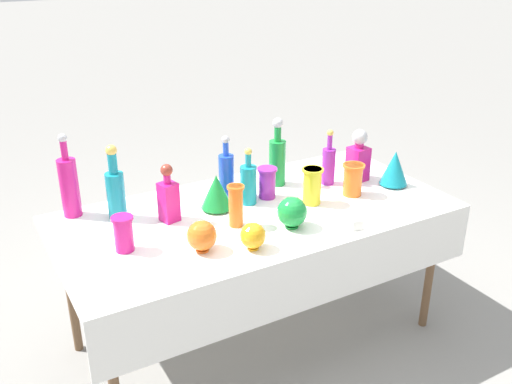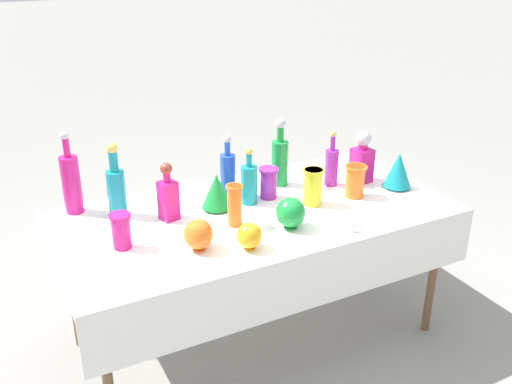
# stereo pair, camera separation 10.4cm
# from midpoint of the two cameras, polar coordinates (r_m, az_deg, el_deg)

# --- Properties ---
(ground_plane) EXTENTS (40.00, 40.00, 0.00)m
(ground_plane) POSITION_cam_midpoint_polar(r_m,az_deg,el_deg) (3.20, -0.96, -14.21)
(ground_plane) COLOR gray
(display_table) EXTENTS (1.93, 0.95, 0.76)m
(display_table) POSITION_cam_midpoint_polar(r_m,az_deg,el_deg) (2.80, -0.74, -3.18)
(display_table) COLOR white
(display_table) RESTS_ON ground
(tall_bottle_0) EXTENTS (0.08, 0.08, 0.29)m
(tall_bottle_0) POSITION_cam_midpoint_polar(r_m,az_deg,el_deg) (2.83, -1.81, 0.91)
(tall_bottle_0) COLOR teal
(tall_bottle_0) RESTS_ON display_table
(tall_bottle_1) EXTENTS (0.09, 0.09, 0.41)m
(tall_bottle_1) POSITION_cam_midpoint_polar(r_m,az_deg,el_deg) (2.85, -19.18, 0.66)
(tall_bottle_1) COLOR #C61972
(tall_bottle_1) RESTS_ON display_table
(tall_bottle_2) EXTENTS (0.07, 0.07, 0.31)m
(tall_bottle_2) POSITION_cam_midpoint_polar(r_m,az_deg,el_deg) (3.08, 6.31, 2.79)
(tall_bottle_2) COLOR purple
(tall_bottle_2) RESTS_ON display_table
(tall_bottle_3) EXTENTS (0.09, 0.09, 0.37)m
(tall_bottle_3) POSITION_cam_midpoint_polar(r_m,az_deg,el_deg) (3.05, 1.17, 3.35)
(tall_bottle_3) COLOR #198C38
(tall_bottle_3) RESTS_ON display_table
(tall_bottle_4) EXTENTS (0.08, 0.08, 0.33)m
(tall_bottle_4) POSITION_cam_midpoint_polar(r_m,az_deg,el_deg) (2.91, -4.00, 1.87)
(tall_bottle_4) COLOR blue
(tall_bottle_4) RESTS_ON display_table
(tall_bottle_5) EXTENTS (0.09, 0.09, 0.37)m
(tall_bottle_5) POSITION_cam_midpoint_polar(r_m,az_deg,el_deg) (2.76, -14.92, 0.18)
(tall_bottle_5) COLOR teal
(tall_bottle_5) RESTS_ON display_table
(square_decanter_0) EXTENTS (0.09, 0.09, 0.28)m
(square_decanter_0) POSITION_cam_midpoint_polar(r_m,az_deg,el_deg) (2.69, -9.85, -0.50)
(square_decanter_0) COLOR #C61972
(square_decanter_0) RESTS_ON display_table
(square_decanter_1) EXTENTS (0.11, 0.11, 0.29)m
(square_decanter_1) POSITION_cam_midpoint_polar(r_m,az_deg,el_deg) (3.15, 9.27, 3.48)
(square_decanter_1) COLOR #C61972
(square_decanter_1) RESTS_ON display_table
(slender_vase_0) EXTENTS (0.11, 0.11, 0.19)m
(slender_vase_0) POSITION_cam_midpoint_polar(r_m,az_deg,el_deg) (2.84, 4.60, 0.72)
(slender_vase_0) COLOR yellow
(slender_vase_0) RESTS_ON display_table
(slender_vase_1) EXTENTS (0.10, 0.10, 0.16)m
(slender_vase_1) POSITION_cam_midpoint_polar(r_m,az_deg,el_deg) (2.90, 0.11, 1.03)
(slender_vase_1) COLOR purple
(slender_vase_1) RESTS_ON display_table
(slender_vase_2) EXTENTS (0.09, 0.09, 0.16)m
(slender_vase_2) POSITION_cam_midpoint_polar(r_m,az_deg,el_deg) (2.49, -14.29, -3.93)
(slender_vase_2) COLOR #C61972
(slender_vase_2) RESTS_ON display_table
(slender_vase_3) EXTENTS (0.12, 0.12, 0.17)m
(slender_vase_3) POSITION_cam_midpoint_polar(r_m,az_deg,el_deg) (2.97, 8.68, 1.34)
(slender_vase_3) COLOR orange
(slender_vase_3) RESTS_ON display_table
(slender_vase_4) EXTENTS (0.08, 0.08, 0.20)m
(slender_vase_4) POSITION_cam_midpoint_polar(r_m,az_deg,el_deg) (2.61, -3.16, -1.26)
(slender_vase_4) COLOR orange
(slender_vase_4) RESTS_ON display_table
(fluted_vase_0) EXTENTS (0.15, 0.15, 0.19)m
(fluted_vase_0) POSITION_cam_midpoint_polar(r_m,az_deg,el_deg) (3.12, 12.77, 2.37)
(fluted_vase_0) COLOR teal
(fluted_vase_0) RESTS_ON display_table
(fluted_vase_1) EXTENTS (0.16, 0.16, 0.18)m
(fluted_vase_1) POSITION_cam_midpoint_polar(r_m,az_deg,el_deg) (2.78, -5.03, 0.04)
(fluted_vase_1) COLOR #198C38
(fluted_vase_1) RESTS_ON display_table
(round_bowl_0) EXTENTS (0.14, 0.14, 0.15)m
(round_bowl_0) POSITION_cam_midpoint_polar(r_m,az_deg,el_deg) (2.61, 2.50, -2.02)
(round_bowl_0) COLOR #198C38
(round_bowl_0) RESTS_ON display_table
(round_bowl_1) EXTENTS (0.13, 0.13, 0.14)m
(round_bowl_1) POSITION_cam_midpoint_polar(r_m,az_deg,el_deg) (2.43, -6.66, -4.38)
(round_bowl_1) COLOR orange
(round_bowl_1) RESTS_ON display_table
(round_bowl_2) EXTENTS (0.11, 0.11, 0.12)m
(round_bowl_2) POSITION_cam_midpoint_polar(r_m,az_deg,el_deg) (2.43, -1.53, -4.41)
(round_bowl_2) COLOR orange
(round_bowl_2) RESTS_ON display_table
(price_tag_left) EXTENTS (0.05, 0.03, 0.05)m
(price_tag_left) POSITION_cam_midpoint_polar(r_m,az_deg,el_deg) (2.64, 9.11, -3.36)
(price_tag_left) COLOR white
(price_tag_left) RESTS_ON display_table
(price_tag_center) EXTENTS (0.05, 0.03, 0.04)m
(price_tag_center) POSITION_cam_midpoint_polar(r_m,az_deg,el_deg) (2.64, 8.88, -3.35)
(price_tag_center) COLOR white
(price_tag_center) RESTS_ON display_table
(cardboard_box_behind_left) EXTENTS (0.49, 0.38, 0.42)m
(cardboard_box_behind_left) POSITION_cam_midpoint_polar(r_m,az_deg,el_deg) (3.96, -3.36, -3.29)
(cardboard_box_behind_left) COLOR tan
(cardboard_box_behind_left) RESTS_ON ground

